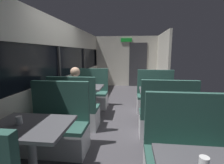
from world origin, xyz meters
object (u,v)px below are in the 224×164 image
Objects in this scene: bench_near_window_facing_entry at (58,131)px; coffee_cup_primary at (19,120)px; bench_rear_aisle_facing_end at (166,120)px; bench_mid_window_facing_entry at (91,96)px; coffee_cup_secondary at (204,163)px; bench_front_aisle_facing_entry at (187,163)px; bench_rear_aisle_facing_entry at (155,100)px; seated_passenger at (76,102)px; bench_mid_window_facing_end at (75,113)px; dining_table_near_window at (30,133)px; dining_table_rear_aisle at (160,94)px; dining_table_mid_window at (84,91)px.

coffee_cup_primary is (-0.13, -0.69, 0.46)m from bench_near_window_facing_entry.
bench_mid_window_facing_entry is at bearing 138.23° from bench_rear_aisle_facing_end.
bench_mid_window_facing_entry reaches higher than coffee_cup_secondary.
bench_front_aisle_facing_entry reaches higher than coffee_cup_secondary.
bench_rear_aisle_facing_entry is 3.33m from coffee_cup_secondary.
bench_mid_window_facing_entry is (0.00, 2.24, 0.00)m from bench_near_window_facing_entry.
seated_passenger is 1.63m from coffee_cup_primary.
bench_rear_aisle_facing_end is at bearing -90.00° from bench_rear_aisle_facing_entry.
bench_rear_aisle_facing_entry is at bearing 54.86° from coffee_cup_primary.
bench_mid_window_facing_entry is at bearing 90.00° from seated_passenger.
bench_mid_window_facing_entry is 12.22× the size of coffee_cup_secondary.
bench_rear_aisle_facing_entry is (1.79, 1.20, 0.00)m from bench_mid_window_facing_end.
bench_rear_aisle_facing_end is (1.79, 0.64, 0.00)m from bench_near_window_facing_entry.
bench_mid_window_facing_entry and bench_rear_aisle_facing_end have the same top height.
dining_table_rear_aisle is at bearing 48.68° from dining_table_near_window.
coffee_cup_secondary is at bearing -18.70° from dining_table_near_window.
coffee_cup_secondary is at bearing -59.28° from dining_table_mid_window.
coffee_cup_secondary is at bearing -92.21° from bench_rear_aisle_facing_entry.
bench_mid_window_facing_entry is at bearing 173.62° from bench_rear_aisle_facing_entry.
bench_near_window_facing_entry is 1.89m from bench_front_aisle_facing_entry.
dining_table_mid_window is at bearing 90.00° from dining_table_near_window.
bench_mid_window_facing_end is at bearing 141.24° from bench_front_aisle_facing_entry.
bench_front_aisle_facing_entry is at bearing -50.04° from dining_table_mid_window.
bench_rear_aisle_facing_end is (1.79, -0.90, -0.31)m from dining_table_mid_window.
bench_front_aisle_facing_entry is 1.96m from dining_table_rear_aisle.
seated_passenger is at bearing -90.00° from dining_table_mid_window.
bench_front_aisle_facing_entry is (1.79, -2.84, 0.00)m from bench_mid_window_facing_entry.
bench_mid_window_facing_end reaches higher than dining_table_rear_aisle.
bench_front_aisle_facing_entry is 0.87× the size of seated_passenger.
seated_passenger is at bearing -90.00° from bench_mid_window_facing_entry.
bench_rear_aisle_facing_entry is at bearing 33.81° from bench_mid_window_facing_end.
bench_front_aisle_facing_entry is at bearing -38.76° from bench_mid_window_facing_end.
coffee_cup_primary and coffee_cup_secondary have the same top height.
dining_table_mid_window is at bearing 129.96° from bench_front_aisle_facing_entry.
coffee_cup_secondary is at bearing -92.80° from dining_table_rear_aisle.
bench_front_aisle_facing_entry is (1.79, 0.10, -0.31)m from dining_table_near_window.
bench_near_window_facing_entry is at bearing -143.26° from dining_table_rear_aisle.
dining_table_mid_window is 3.26m from coffee_cup_secondary.
bench_mid_window_facing_end is (0.00, 1.54, -0.31)m from dining_table_near_window.
bench_mid_window_facing_entry is 0.87× the size of seated_passenger.
bench_near_window_facing_entry is at bearing -160.41° from bench_rear_aisle_facing_end.
bench_mid_window_facing_entry is (0.00, 1.40, 0.00)m from bench_mid_window_facing_end.
bench_near_window_facing_entry is 1.22× the size of dining_table_mid_window.
coffee_cup_primary is (-0.13, -1.60, 0.25)m from seated_passenger.
dining_table_near_window is 1.61m from seated_passenger.
bench_front_aisle_facing_entry is (1.79, -0.60, 0.00)m from bench_near_window_facing_entry.
dining_table_mid_window and dining_table_rear_aisle have the same top height.
bench_rear_aisle_facing_end is 12.22× the size of coffee_cup_primary.
coffee_cup_primary is at bearing -133.43° from dining_table_rear_aisle.
bench_front_aisle_facing_entry reaches higher than coffee_cup_primary.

